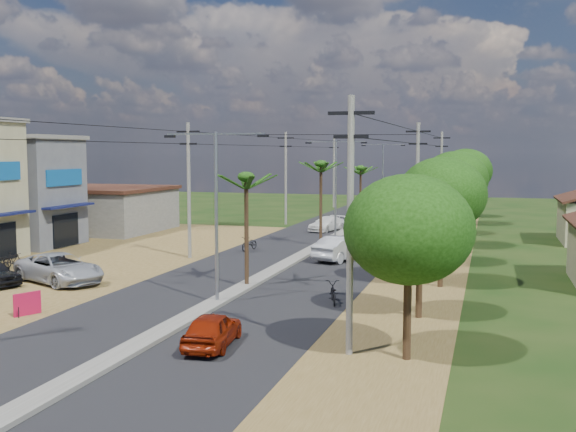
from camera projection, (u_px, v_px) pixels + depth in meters
name	position (u px, v px, depth m)	size (l,w,h in m)	color
ground	(217.00, 304.00, 31.45)	(160.00, 160.00, 0.00)	black
road	(303.00, 256.00, 45.75)	(12.00, 110.00, 0.04)	black
median	(314.00, 249.00, 48.60)	(1.00, 90.00, 0.18)	#605E56
dirt_lot_west	(50.00, 262.00, 43.37)	(18.00, 46.00, 0.04)	brown
dirt_shoulder_east	(430.00, 262.00, 43.31)	(5.00, 90.00, 0.03)	brown
shophouse_grey	(19.00, 191.00, 50.70)	(9.00, 6.40, 8.30)	#51535A
low_shed	(104.00, 209.00, 60.16)	(10.40, 10.40, 3.95)	#605E56
tree_east_a	(409.00, 230.00, 22.58)	(4.40, 4.40, 6.37)	black
tree_east_b	(420.00, 223.00, 28.39)	(4.00, 4.00, 5.83)	black
tree_east_c	(442.00, 195.00, 34.87)	(4.60, 4.60, 6.83)	black
tree_east_d	(445.00, 196.00, 41.68)	(4.20, 4.20, 6.13)	black
tree_east_e	(455.00, 179.00, 49.18)	(4.80, 4.80, 7.14)	black
tree_east_f	(455.00, 190.00, 57.04)	(3.80, 3.80, 5.52)	black
tree_east_g	(466.00, 171.00, 64.36)	(5.00, 5.00, 7.38)	black
tree_east_h	(465.00, 175.00, 72.13)	(4.40, 4.40, 6.52)	black
palm_median_near	(246.00, 182.00, 34.73)	(2.00, 2.00, 6.15)	black
palm_median_mid	(321.00, 168.00, 49.95)	(2.00, 2.00, 6.55)	black
palm_median_far	(361.00, 171.00, 65.26)	(2.00, 2.00, 5.85)	black
streetlight_near	(216.00, 202.00, 30.99)	(5.10, 0.18, 8.00)	gray
streetlight_mid	(336.00, 180.00, 54.82)	(5.10, 0.18, 8.00)	gray
streetlight_far	(383.00, 171.00, 78.65)	(5.10, 0.18, 8.00)	gray
utility_pole_w_b	(189.00, 187.00, 44.44)	(1.60, 0.24, 9.00)	#605E56
utility_pole_w_c	(286.00, 176.00, 65.41)	(1.60, 0.24, 9.00)	#605E56
utility_pole_w_d	(334.00, 170.00, 85.43)	(1.60, 0.24, 9.00)	#605E56
utility_pole_e_a	(350.00, 220.00, 23.12)	(1.60, 0.24, 9.00)	#605E56
utility_pole_e_b	(417.00, 187.00, 44.09)	(1.60, 0.24, 9.00)	#605E56
utility_pole_e_c	(441.00, 176.00, 65.07)	(1.60, 0.24, 9.00)	#605E56
car_red_near	(212.00, 330.00, 24.38)	(1.50, 3.74, 1.27)	maroon
car_silver_mid	(343.00, 249.00, 43.82)	(1.69, 4.85, 1.60)	#AAADB3
car_white_far	(327.00, 224.00, 60.02)	(1.78, 4.38, 1.27)	silver
car_parked_silver	(60.00, 269.00, 36.30)	(2.62, 5.67, 1.58)	#AAADB3
moto_rider_east	(333.00, 294.00, 31.34)	(0.66, 1.90, 1.00)	black
moto_rider_west_a	(250.00, 244.00, 48.15)	(0.67, 1.91, 1.00)	black
moto_rider_west_b	(350.00, 219.00, 67.00)	(0.42, 1.48, 0.89)	black
roadside_sign	(27.00, 304.00, 29.10)	(0.59, 1.18, 1.04)	#B21036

